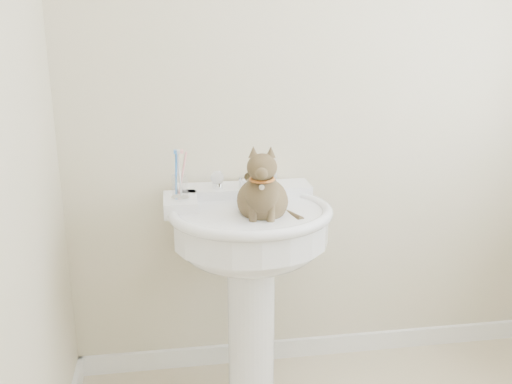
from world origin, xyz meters
name	(u,v)px	position (x,y,z in m)	size (l,w,h in m)	color
wall_back	(326,90)	(0.00, 1.10, 1.25)	(2.20, 0.00, 2.50)	#C1BA96
baseboard_back	(318,346)	(0.00, 1.09, 0.04)	(2.20, 0.02, 0.09)	white
pedestal_sink	(250,247)	(-0.37, 0.81, 0.69)	(0.64, 0.63, 0.88)	white
faucet	(245,178)	(-0.36, 0.96, 0.92)	(0.28, 0.12, 0.14)	silver
soap_bar	(260,178)	(-0.29, 1.06, 0.89)	(0.09, 0.06, 0.03)	yellow
toothbrush_cup	(180,186)	(-0.62, 0.86, 0.93)	(0.07, 0.07, 0.19)	silver
cat	(263,196)	(-0.33, 0.75, 0.91)	(0.21, 0.26, 0.38)	brown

